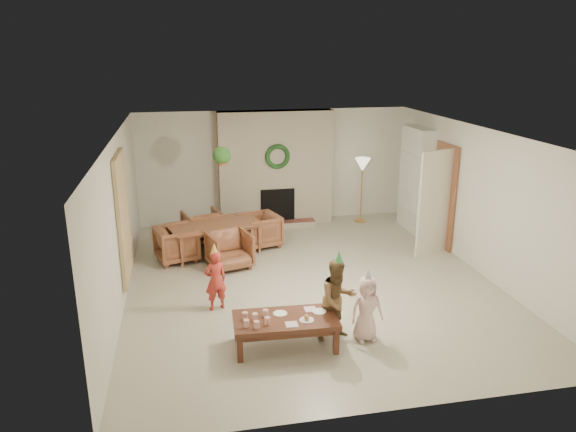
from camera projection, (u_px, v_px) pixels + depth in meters
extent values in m
plane|color=#B7B29E|center=(310.00, 281.00, 9.12)|extent=(7.00, 7.00, 0.00)
plane|color=white|center=(312.00, 133.00, 8.38)|extent=(7.00, 7.00, 0.00)
plane|color=silver|center=(274.00, 166.00, 12.03)|extent=(7.00, 0.00, 7.00)
plane|color=silver|center=(391.00, 307.00, 5.47)|extent=(7.00, 0.00, 7.00)
plane|color=silver|center=(119.00, 221.00, 8.19)|extent=(0.00, 7.00, 7.00)
plane|color=silver|center=(480.00, 201.00, 9.31)|extent=(0.00, 7.00, 7.00)
cube|color=#522315|center=(276.00, 168.00, 11.84)|extent=(2.50, 0.40, 2.50)
cube|color=#5A1A18|center=(279.00, 224.00, 11.87)|extent=(1.60, 0.30, 0.12)
cube|color=black|center=(277.00, 205.00, 11.91)|extent=(0.75, 0.12, 0.75)
torus|color=#19431D|center=(278.00, 157.00, 11.53)|extent=(0.54, 0.10, 0.54)
cylinder|color=gold|center=(360.00, 221.00, 12.28)|extent=(0.27, 0.27, 0.03)
cylinder|color=gold|center=(361.00, 192.00, 12.08)|extent=(0.03, 0.03, 1.31)
cone|color=beige|center=(363.00, 165.00, 11.89)|extent=(0.35, 0.35, 0.29)
cube|color=white|center=(415.00, 179.00, 11.47)|extent=(0.30, 1.00, 2.20)
cube|color=white|center=(412.00, 209.00, 11.66)|extent=(0.30, 0.92, 0.03)
cube|color=white|center=(413.00, 191.00, 11.55)|extent=(0.30, 0.92, 0.03)
cube|color=white|center=(415.00, 172.00, 11.43)|extent=(0.30, 0.92, 0.03)
cube|color=white|center=(416.00, 154.00, 11.31)|extent=(0.30, 0.92, 0.03)
cube|color=maroon|center=(415.00, 204.00, 11.48)|extent=(0.20, 0.40, 0.24)
cube|color=#275591|center=(412.00, 184.00, 11.55)|extent=(0.20, 0.44, 0.24)
cube|color=#9F6F22|center=(416.00, 167.00, 11.29)|extent=(0.20, 0.36, 0.22)
cube|color=brown|center=(444.00, 196.00, 10.49)|extent=(0.05, 0.86, 2.04)
cube|color=beige|center=(435.00, 203.00, 10.07)|extent=(0.77, 0.32, 2.00)
cube|color=beige|center=(123.00, 217.00, 8.39)|extent=(0.06, 1.20, 2.00)
imported|color=brown|center=(215.00, 239.00, 10.25)|extent=(1.89, 1.38, 0.60)
imported|color=brown|center=(230.00, 250.00, 9.61)|extent=(0.88, 0.89, 0.66)
imported|color=brown|center=(202.00, 227.00, 10.87)|extent=(0.88, 0.89, 0.66)
imported|color=brown|center=(177.00, 244.00, 9.91)|extent=(0.89, 0.88, 0.66)
imported|color=brown|center=(260.00, 230.00, 10.65)|extent=(0.89, 0.88, 0.66)
cylinder|color=tan|center=(221.00, 143.00, 9.64)|extent=(0.01, 0.01, 0.70)
cylinder|color=brown|center=(222.00, 162.00, 9.75)|extent=(0.16, 0.16, 0.12)
sphere|color=#21531B|center=(222.00, 155.00, 9.71)|extent=(0.32, 0.32, 0.32)
cube|color=#522A1B|center=(285.00, 320.00, 7.01)|extent=(1.38, 0.73, 0.06)
cube|color=#522A1B|center=(285.00, 325.00, 7.03)|extent=(1.27, 0.63, 0.08)
cube|color=#522A1B|center=(240.00, 349.00, 6.72)|extent=(0.08, 0.08, 0.35)
cube|color=#522A1B|center=(336.00, 341.00, 6.90)|extent=(0.08, 0.08, 0.35)
cube|color=#522A1B|center=(237.00, 327.00, 7.24)|extent=(0.08, 0.08, 0.35)
cube|color=#522A1B|center=(327.00, 321.00, 7.42)|extent=(0.08, 0.08, 0.35)
cylinder|color=white|center=(246.00, 323.00, 6.76)|extent=(0.08, 0.08, 0.09)
cylinder|color=white|center=(245.00, 316.00, 6.96)|extent=(0.08, 0.08, 0.09)
cylinder|color=white|center=(257.00, 325.00, 6.73)|extent=(0.08, 0.08, 0.09)
cylinder|color=white|center=(255.00, 317.00, 6.93)|extent=(0.08, 0.08, 0.09)
cylinder|color=white|center=(267.00, 321.00, 6.83)|extent=(0.08, 0.08, 0.09)
cylinder|color=white|center=(266.00, 313.00, 7.03)|extent=(0.08, 0.08, 0.09)
cylinder|color=white|center=(280.00, 313.00, 7.11)|extent=(0.20, 0.20, 0.01)
cylinder|color=white|center=(307.00, 320.00, 6.94)|extent=(0.20, 0.20, 0.01)
cylinder|color=white|center=(319.00, 311.00, 7.17)|extent=(0.20, 0.20, 0.01)
sphere|color=tan|center=(307.00, 317.00, 6.93)|extent=(0.08, 0.08, 0.07)
cube|color=#F1B1C4|center=(292.00, 324.00, 6.83)|extent=(0.16, 0.16, 0.01)
cube|color=#F1B1C4|center=(310.00, 309.00, 7.23)|extent=(0.16, 0.16, 0.01)
imported|color=#BA3128|center=(215.00, 280.00, 8.02)|extent=(0.39, 0.31, 0.93)
cone|color=#E0E14B|center=(214.00, 249.00, 7.87)|extent=(0.13, 0.13, 0.18)
imported|color=#973829|center=(338.00, 300.00, 7.18)|extent=(0.64, 0.55, 1.13)
cone|color=#48A959|center=(339.00, 257.00, 7.00)|extent=(0.15, 0.15, 0.18)
imported|color=#F8C9C7|center=(367.00, 309.00, 7.17)|extent=(0.46, 0.31, 0.90)
cone|color=#B2B2B9|center=(368.00, 275.00, 7.03)|extent=(0.13, 0.13, 0.16)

